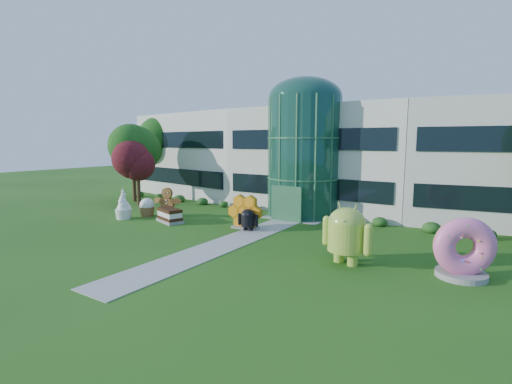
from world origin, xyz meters
The scene contains 14 objects.
ground centered at (0.00, 0.00, 0.00)m, with size 140.00×140.00×0.00m, color #215114.
building centered at (0.00, 18.00, 4.65)m, with size 46.00×15.00×9.30m, color beige, non-canonical shape.
atrium centered at (0.00, 12.00, 4.90)m, with size 6.00×6.00×9.80m, color #194738.
walkway centered at (0.00, 2.00, 0.02)m, with size 2.40×20.00×0.04m, color #9E9E93.
tree_red centered at (-15.50, 7.50, 3.00)m, with size 4.00×4.00×6.00m, color #3F0C14, non-canonical shape.
trees_backdrop centered at (0.00, 13.00, 4.20)m, with size 52.00×8.00×8.40m, color #144D13, non-canonical shape.
android_green centered at (7.38, 1.65, 1.73)m, with size 3.05×2.03×3.46m, color #A2C23E, non-canonical shape.
android_black centered at (-0.76, 4.72, 0.91)m, with size 1.61×1.08×1.83m, color black, non-canonical shape.
donut centered at (12.53, 2.66, 1.44)m, with size 2.77×1.33×2.88m, color pink, non-canonical shape.
gingerbread centered at (-8.84, 4.88, 1.26)m, with size 2.74×1.05×2.52m, color brown, non-canonical shape.
ice_cream_sandwich centered at (-7.45, 3.76, 0.55)m, with size 2.47×1.23×1.10m, color black, non-canonical shape.
honeycomb centered at (-1.36, 5.24, 1.10)m, with size 2.81×1.00×2.21m, color orange, non-canonical shape.
froyo centered at (-11.52, 2.64, 1.22)m, with size 1.42×1.42×2.44m, color white, non-canonical shape.
cupcake centered at (-10.71, 4.36, 0.78)m, with size 1.30×1.30×1.56m, color white, non-canonical shape.
Camera 1 is at (13.50, -16.29, 6.24)m, focal length 26.00 mm.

